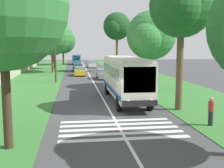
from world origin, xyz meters
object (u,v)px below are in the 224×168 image
at_px(roadside_tree_left_2, 1,9).
at_px(roadside_tree_right_0, 180,8).
at_px(trailing_car_0, 103,74).
at_px(roadside_tree_left_3, 54,39).
at_px(roadside_tree_right_2, 116,27).
at_px(utility_pole, 55,51).
at_px(trailing_car_1, 80,71).
at_px(trailing_car_3, 92,64).
at_px(roadside_tree_left_0, 51,37).
at_px(roadside_tree_right_1, 150,37).
at_px(pedestrian, 211,111).
at_px(trailing_minibus_0, 76,58).
at_px(trailing_car_2, 77,68).
at_px(roadside_tree_left_1, 62,42).
at_px(coach_bus, 125,76).

height_order(roadside_tree_left_2, roadside_tree_right_0, roadside_tree_right_0).
distance_m(trailing_car_0, roadside_tree_left_3, 21.19).
relative_size(roadside_tree_right_2, utility_pole, 1.39).
height_order(trailing_car_0, roadside_tree_right_0, roadside_tree_right_0).
bearing_deg(trailing_car_1, trailing_car_3, -10.15).
height_order(trailing_car_0, trailing_car_3, same).
bearing_deg(roadside_tree_left_0, roadside_tree_right_1, -149.12).
bearing_deg(pedestrian, roadside_tree_right_1, -1.90).
relative_size(trailing_car_0, trailing_minibus_0, 0.72).
bearing_deg(roadside_tree_left_3, roadside_tree_right_2, -123.88).
relative_size(trailing_car_0, trailing_car_3, 1.00).
bearing_deg(roadside_tree_right_2, roadside_tree_left_0, 90.11).
relative_size(trailing_car_0, trailing_car_2, 1.00).
relative_size(trailing_car_1, roadside_tree_left_1, 0.47).
height_order(coach_bus, roadside_tree_left_3, roadside_tree_left_3).
relative_size(roadside_tree_left_2, utility_pole, 1.21).
bearing_deg(roadside_tree_left_2, coach_bus, -35.34).
distance_m(roadside_tree_right_0, pedestrian, 7.76).
bearing_deg(roadside_tree_left_1, roadside_tree_left_0, 176.88).
distance_m(roadside_tree_left_1, roadside_tree_left_2, 59.35).
relative_size(coach_bus, utility_pole, 1.45).
xyz_separation_m(roadside_tree_left_3, utility_pole, (-22.35, -1.55, -2.04)).
bearing_deg(coach_bus, trailing_car_1, 8.69).
height_order(trailing_minibus_0, roadside_tree_right_2, roadside_tree_right_2).
height_order(coach_bus, roadside_tree_left_1, roadside_tree_left_1).
bearing_deg(roadside_tree_left_1, roadside_tree_right_2, -153.45).
xyz_separation_m(roadside_tree_left_2, roadside_tree_right_2, (38.31, -10.91, 1.85)).
bearing_deg(utility_pole, roadside_tree_right_0, -150.81).
bearing_deg(roadside_tree_left_2, pedestrian, -79.61).
distance_m(trailing_car_0, trailing_car_2, 13.89).
bearing_deg(roadside_tree_right_0, trailing_car_0, 8.81).
distance_m(trailing_car_3, trailing_minibus_0, 12.45).
relative_size(trailing_car_3, roadside_tree_left_1, 0.47).
height_order(coach_bus, trailing_car_3, coach_bus).
relative_size(roadside_tree_left_1, roadside_tree_left_3, 1.07).
relative_size(trailing_minibus_0, utility_pole, 0.78).
bearing_deg(trailing_car_0, utility_pole, 118.36).
bearing_deg(roadside_tree_left_1, utility_pole, -179.34).
relative_size(utility_pole, pedestrian, 4.55).
bearing_deg(trailing_car_3, trailing_car_1, 169.85).
height_order(roadside_tree_left_1, utility_pole, roadside_tree_left_1).
height_order(trailing_car_2, roadside_tree_right_2, roadside_tree_right_2).
bearing_deg(trailing_car_0, roadside_tree_right_1, -156.10).
distance_m(trailing_car_1, roadside_tree_left_1, 27.54).
bearing_deg(utility_pole, trailing_minibus_0, -4.62).
relative_size(roadside_tree_left_2, roadside_tree_left_3, 1.09).
bearing_deg(trailing_minibus_0, coach_bus, -176.00).
bearing_deg(trailing_minibus_0, utility_pole, 175.38).
xyz_separation_m(roadside_tree_right_0, roadside_tree_right_1, (11.40, -0.99, -1.62)).
relative_size(trailing_car_0, roadside_tree_left_1, 0.47).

